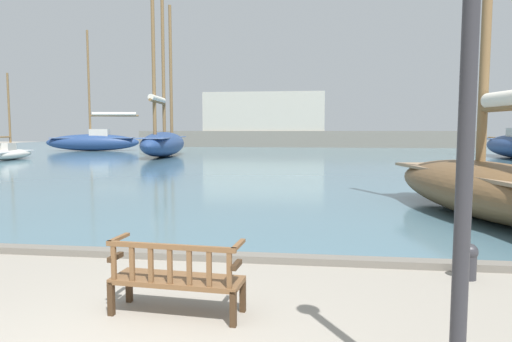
{
  "coord_description": "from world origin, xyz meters",
  "views": [
    {
      "loc": [
        1.94,
        -3.73,
        2.24
      ],
      "look_at": [
        0.14,
        10.0,
        1.0
      ],
      "focal_mm": 32.0,
      "sensor_mm": 36.0,
      "label": 1
    }
  ],
  "objects_px": {
    "sailboat_mid_starboard": "(10,153)",
    "mooring_bollard": "(469,259)",
    "sailboat_nearest_starboard": "(164,140)",
    "sailboat_centre_channel": "(485,184)",
    "lamp_post": "(467,111)",
    "sailboat_outer_port": "(94,141)",
    "park_bench": "(176,277)"
  },
  "relations": [
    {
      "from": "park_bench",
      "to": "sailboat_mid_starboard",
      "type": "xyz_separation_m",
      "value": [
        -20.67,
        25.64,
        0.11
      ]
    },
    {
      "from": "park_bench",
      "to": "mooring_bollard",
      "type": "xyz_separation_m",
      "value": [
        3.96,
        1.85,
        -0.16
      ]
    },
    {
      "from": "sailboat_nearest_starboard",
      "to": "sailboat_mid_starboard",
      "type": "relative_size",
      "value": 2.54
    },
    {
      "from": "park_bench",
      "to": "sailboat_mid_starboard",
      "type": "distance_m",
      "value": 32.94
    },
    {
      "from": "sailboat_mid_starboard",
      "to": "lamp_post",
      "type": "height_order",
      "value": "sailboat_mid_starboard"
    },
    {
      "from": "lamp_post",
      "to": "sailboat_outer_port",
      "type": "bearing_deg",
      "value": 120.1
    },
    {
      "from": "sailboat_mid_starboard",
      "to": "lamp_post",
      "type": "relative_size",
      "value": 1.63
    },
    {
      "from": "park_bench",
      "to": "sailboat_nearest_starboard",
      "type": "relative_size",
      "value": 0.1
    },
    {
      "from": "sailboat_nearest_starboard",
      "to": "sailboat_mid_starboard",
      "type": "xyz_separation_m",
      "value": [
        -9.86,
        -5.58,
        -0.88
      ]
    },
    {
      "from": "sailboat_mid_starboard",
      "to": "sailboat_centre_channel",
      "type": "height_order",
      "value": "sailboat_centre_channel"
    },
    {
      "from": "mooring_bollard",
      "to": "lamp_post",
      "type": "relative_size",
      "value": 0.14
    },
    {
      "from": "mooring_bollard",
      "to": "sailboat_centre_channel",
      "type": "bearing_deg",
      "value": 68.76
    },
    {
      "from": "sailboat_mid_starboard",
      "to": "mooring_bollard",
      "type": "xyz_separation_m",
      "value": [
        24.63,
        -23.79,
        -0.27
      ]
    },
    {
      "from": "sailboat_nearest_starboard",
      "to": "sailboat_outer_port",
      "type": "height_order",
      "value": "sailboat_nearest_starboard"
    },
    {
      "from": "lamp_post",
      "to": "sailboat_centre_channel",
      "type": "bearing_deg",
      "value": 69.73
    },
    {
      "from": "sailboat_mid_starboard",
      "to": "sailboat_centre_channel",
      "type": "xyz_separation_m",
      "value": [
        26.53,
        -18.9,
        0.33
      ]
    },
    {
      "from": "sailboat_outer_port",
      "to": "mooring_bollard",
      "type": "relative_size",
      "value": 22.58
    },
    {
      "from": "sailboat_mid_starboard",
      "to": "sailboat_outer_port",
      "type": "distance_m",
      "value": 14.54
    },
    {
      "from": "sailboat_nearest_starboard",
      "to": "sailboat_centre_channel",
      "type": "height_order",
      "value": "sailboat_nearest_starboard"
    },
    {
      "from": "sailboat_nearest_starboard",
      "to": "lamp_post",
      "type": "height_order",
      "value": "sailboat_nearest_starboard"
    },
    {
      "from": "sailboat_outer_port",
      "to": "mooring_bollard",
      "type": "bearing_deg",
      "value": -56.37
    },
    {
      "from": "sailboat_mid_starboard",
      "to": "mooring_bollard",
      "type": "relative_size",
      "value": 11.48
    },
    {
      "from": "sailboat_centre_channel",
      "to": "lamp_post",
      "type": "xyz_separation_m",
      "value": [
        -3.12,
        -8.46,
        1.47
      ]
    },
    {
      "from": "sailboat_centre_channel",
      "to": "sailboat_outer_port",
      "type": "bearing_deg",
      "value": 129.34
    },
    {
      "from": "sailboat_nearest_starboard",
      "to": "sailboat_outer_port",
      "type": "distance_m",
      "value": 13.94
    },
    {
      "from": "sailboat_outer_port",
      "to": "mooring_bollard",
      "type": "height_order",
      "value": "sailboat_outer_port"
    },
    {
      "from": "sailboat_mid_starboard",
      "to": "mooring_bollard",
      "type": "height_order",
      "value": "sailboat_mid_starboard"
    },
    {
      "from": "park_bench",
      "to": "sailboat_outer_port",
      "type": "relative_size",
      "value": 0.13
    },
    {
      "from": "sailboat_mid_starboard",
      "to": "sailboat_outer_port",
      "type": "relative_size",
      "value": 0.51
    },
    {
      "from": "sailboat_centre_channel",
      "to": "sailboat_mid_starboard",
      "type": "bearing_deg",
      "value": 144.54
    },
    {
      "from": "lamp_post",
      "to": "park_bench",
      "type": "bearing_deg",
      "value": 148.05
    },
    {
      "from": "park_bench",
      "to": "sailboat_centre_channel",
      "type": "distance_m",
      "value": 8.95
    }
  ]
}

